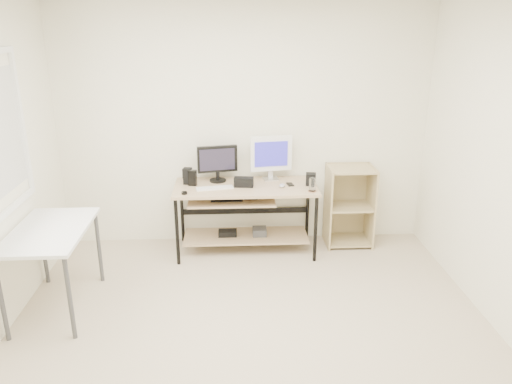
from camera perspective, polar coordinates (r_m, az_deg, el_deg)
The scene contains 16 objects.
room at distance 3.53m, azimuth -2.66°, elevation 1.03°, with size 4.01×4.01×2.62m.
desk at distance 5.32m, azimuth -1.46°, elevation -1.43°, with size 1.50×0.65×0.75m.
side_table at distance 4.55m, azimuth -22.45°, elevation -4.89°, with size 0.60×1.00×0.75m.
shelf_unit at distance 5.65m, azimuth 10.52°, elevation -1.43°, with size 0.50×0.40×0.90m.
black_monitor at distance 5.34m, azimuth -4.44°, elevation 3.53°, with size 0.43×0.18×0.39m.
white_imac at distance 5.37m, azimuth 1.73°, elevation 4.28°, with size 0.45×0.14×0.48m.
keyboard at distance 5.17m, azimuth -4.74°, elevation 0.46°, with size 0.38×0.11×0.01m, color white.
mouse at distance 5.21m, azimuth 3.00°, elevation 0.75°, with size 0.06×0.10×0.03m, color #BABABF.
center_speaker at distance 5.20m, azimuth -1.41°, elevation 1.14°, with size 0.20×0.09×0.10m, color black.
speaker_left at distance 5.33m, azimuth -7.84°, elevation 1.86°, with size 0.10×0.10×0.17m.
speaker_right at distance 5.29m, azimuth 6.28°, elevation 1.46°, with size 0.10×0.10×0.12m, color black.
audio_controller at distance 5.27m, azimuth -7.27°, elevation 1.61°, with size 0.08×0.05×0.17m, color black.
volume_puck at distance 5.04m, azimuth -8.20°, elevation -0.11°, with size 0.06×0.06×0.02m, color black.
smartphone at distance 5.29m, azimuth 3.92°, elevation 0.88°, with size 0.06×0.11×0.01m, color black.
coaster at distance 5.11m, azimuth 6.43°, elevation 0.10°, with size 0.09×0.09×0.01m, color #906041.
drinking_glass at distance 5.08m, azimuth 6.46°, elevation 0.86°, with size 0.07×0.07×0.14m, color white.
Camera 1 is at (-0.15, -3.31, 2.43)m, focal length 35.00 mm.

